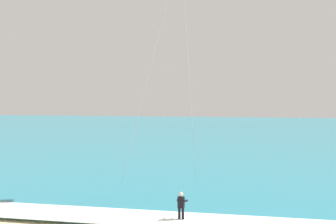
{
  "coord_description": "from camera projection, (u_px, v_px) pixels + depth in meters",
  "views": [
    {
      "loc": [
        2.67,
        -6.84,
        6.68
      ],
      "look_at": [
        -2.29,
        17.56,
        5.83
      ],
      "focal_mm": 44.36,
      "sensor_mm": 36.0,
      "label": 1
    }
  ],
  "objects": [
    {
      "name": "sea",
      "position": [
        238.0,
        132.0,
        79.5
      ],
      "size": [
        200.0,
        120.0,
        0.2
      ],
      "primitive_type": "cube",
      "color": "teal",
      "rests_on": "ground"
    },
    {
      "name": "surf_foam",
      "position": [
        199.0,
        221.0,
        21.71
      ],
      "size": [
        200.0,
        2.96,
        0.04
      ],
      "primitive_type": "cube",
      "color": "white",
      "rests_on": "sea"
    },
    {
      "name": "kitesurfer",
      "position": [
        181.0,
        206.0,
        22.0
      ],
      "size": [
        0.58,
        0.58,
        1.69
      ],
      "color": "black",
      "rests_on": "ground"
    },
    {
      "name": "surfboard",
      "position": [
        181.0,
        223.0,
        22.01
      ],
      "size": [
        0.68,
        1.46,
        0.09
      ],
      "color": "#E04C38",
      "rests_on": "ground"
    }
  ]
}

